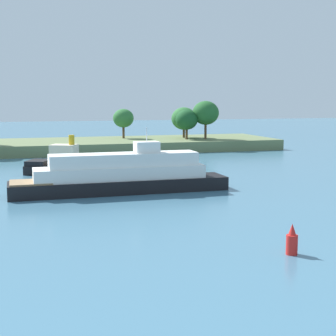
{
  "coord_description": "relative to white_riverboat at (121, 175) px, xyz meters",
  "views": [
    {
      "loc": [
        -26.63,
        -18.89,
        9.32
      ],
      "look_at": [
        -9.47,
        38.63,
        1.2
      ],
      "focal_mm": 54.81,
      "sensor_mm": 36.0,
      "label": 1
    }
  ],
  "objects": [
    {
      "name": "white_riverboat",
      "position": [
        0.0,
        0.0,
        0.0
      ],
      "size": [
        21.76,
        4.03,
        6.44
      ],
      "color": "black",
      "rests_on": "ground"
    },
    {
      "name": "treeline_island",
      "position": [
        -7.0,
        42.14,
        0.12
      ],
      "size": [
        89.05,
        17.82,
        8.94
      ],
      "color": "#66754C",
      "rests_on": "ground"
    },
    {
      "name": "channel_buoy_red",
      "position": [
        5.72,
        -23.36,
        -0.9
      ],
      "size": [
        0.7,
        0.7,
        1.9
      ],
      "color": "red",
      "rests_on": "ground"
    },
    {
      "name": "tugboat",
      "position": [
        -4.7,
        14.56,
        -0.47
      ],
      "size": [
        9.46,
        7.0,
        4.9
      ],
      "color": "black",
      "rests_on": "ground"
    }
  ]
}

